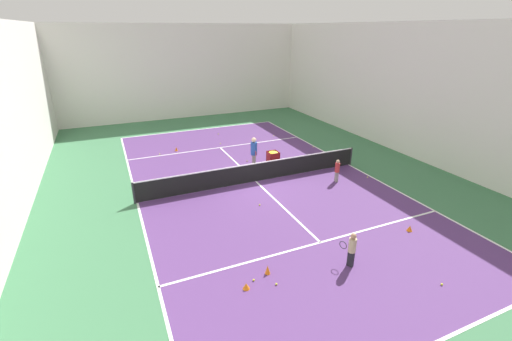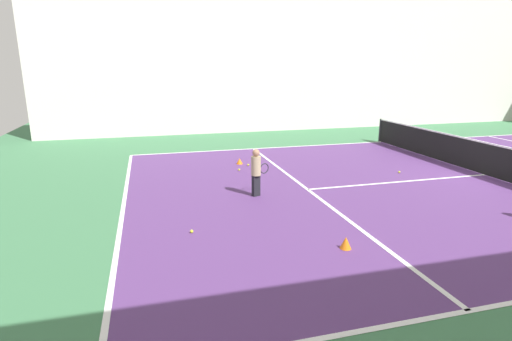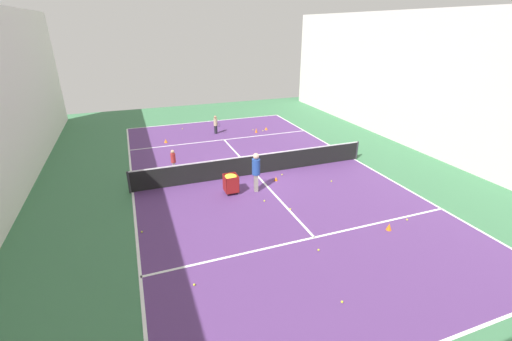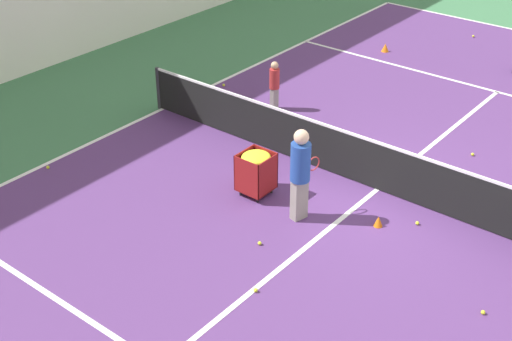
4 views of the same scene
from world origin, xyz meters
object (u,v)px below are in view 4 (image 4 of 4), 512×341
tennis_net (380,166)px  coach_at_net (300,169)px  child_midcourt (274,82)px  ball_cart (256,166)px  training_cone_0 (385,48)px

tennis_net → coach_at_net: bearing=70.0°
child_midcourt → ball_cart: 3.88m
tennis_net → training_cone_0: tennis_net is taller
child_midcourt → training_cone_0: (-0.17, -5.07, -0.58)m
coach_at_net → ball_cart: (1.13, -0.16, -0.41)m
ball_cart → coach_at_net: bearing=172.2°
tennis_net → child_midcourt: bearing=-23.6°
tennis_net → child_midcourt: child_midcourt is taller
tennis_net → child_midcourt: 4.19m
ball_cart → tennis_net: bearing=-137.9°
child_midcourt → training_cone_0: child_midcourt is taller
coach_at_net → child_midcourt: size_ratio=1.50×
coach_at_net → training_cone_0: coach_at_net is taller
tennis_net → coach_at_net: (0.64, 1.76, 0.50)m
tennis_net → training_cone_0: (3.67, -6.75, -0.42)m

